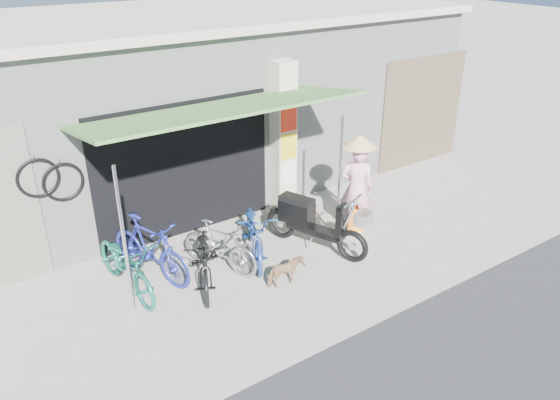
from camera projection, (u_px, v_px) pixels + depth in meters
ground at (324, 273)px, 9.08m from camera, size 80.00×80.00×0.00m
bicycle_shop at (183, 98)px, 12.07m from camera, size 12.30×5.30×3.66m
shop_pillar at (282, 138)px, 10.68m from camera, size 0.42×0.44×3.00m
awning at (222, 112)px, 8.74m from camera, size 4.60×1.88×2.72m
neighbour_right at (422, 112)px, 12.99m from camera, size 2.60×0.06×2.60m
bike_teal at (126, 265)px, 8.41m from camera, size 0.81×1.88×0.96m
bike_blue at (150, 248)px, 8.75m from camera, size 1.05×1.84×1.07m
bike_black at (206, 258)px, 8.60m from camera, size 1.34×1.88×0.94m
bike_silver at (220, 246)px, 8.98m from camera, size 1.01×1.52×0.89m
bike_navy at (255, 232)px, 9.35m from camera, size 1.35×1.93×0.96m
street_dog at (286, 272)px, 8.64m from camera, size 0.60×0.30×0.50m
moped at (313, 222)px, 9.57m from camera, size 0.96×1.98×1.17m
nun at (357, 185)px, 10.05m from camera, size 0.74×0.72×1.89m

